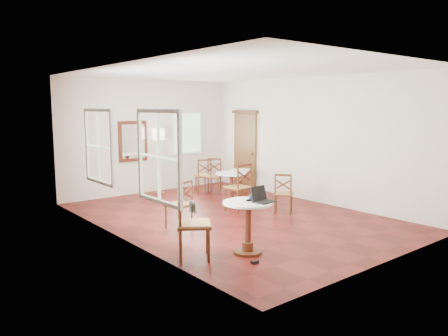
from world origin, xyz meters
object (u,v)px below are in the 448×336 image
chair_mid_b (283,193)px  chair_back_a (204,175)px  chair_near_a (180,204)px  floor_lamp (158,139)px  cafe_table_mid (232,185)px  power_adapter (255,262)px  cafe_table_near (248,221)px  chair_near_b (192,224)px  cafe_table_back (241,179)px  water_glass (257,197)px  mouse (248,200)px  chair_back_b (213,176)px  laptop (262,198)px  chair_mid_a (239,187)px  navy_mug (251,198)px

chair_mid_b → chair_back_a: (0.07, 3.02, 0.02)m
chair_near_a → floor_lamp: bearing=-125.9°
cafe_table_mid → power_adapter: 3.79m
cafe_table_near → chair_near_b: chair_near_b is taller
cafe_table_back → cafe_table_mid: bearing=-138.8°
cafe_table_back → water_glass: water_glass is taller
cafe_table_near → power_adapter: bearing=-118.8°
chair_near_b → mouse: 0.95m
chair_mid_b → floor_lamp: size_ratio=0.51×
cafe_table_mid → chair_back_b: bearing=67.8°
chair_back_b → power_adapter: chair_back_b is taller
cafe_table_back → power_adapter: bearing=-128.8°
chair_back_b → water_glass: water_glass is taller
laptop → chair_back_b: bearing=55.5°
chair_near_b → floor_lamp: bearing=8.6°
chair_mid_a → power_adapter: chair_mid_a is taller
chair_mid_a → water_glass: chair_mid_a is taller
chair_near_b → chair_mid_b: size_ratio=1.24×
chair_mid_a → laptop: same height
cafe_table_near → chair_mid_a: 2.84m
cafe_table_mid → chair_back_a: size_ratio=0.86×
cafe_table_back → chair_near_a: 3.64m
cafe_table_back → chair_mid_b: size_ratio=0.72×
chair_back_b → navy_mug: size_ratio=7.78×
laptop → navy_mug: laptop is taller
navy_mug → power_adapter: 1.01m
chair_near_b → laptop: bearing=-83.2°
chair_near_a → navy_mug: size_ratio=7.82×
water_glass → power_adapter: bearing=-135.0°
navy_mug → cafe_table_mid: bearing=55.7°
cafe_table_back → chair_back_b: bearing=140.2°
cafe_table_near → cafe_table_back: 4.84m
chair_near_b → navy_mug: (0.91, -0.33, 0.33)m
chair_mid_b → floor_lamp: (-0.96, 3.60, 1.02)m
floor_lamp → chair_mid_a: bearing=-82.9°
chair_back_a → navy_mug: bearing=86.3°
navy_mug → power_adapter: bearing=-126.5°
chair_mid_b → cafe_table_mid: bearing=-19.1°
mouse → navy_mug: bearing=-9.0°
cafe_table_near → navy_mug: 0.38m
cafe_table_near → navy_mug: bearing=14.9°
mouse → laptop: bearing=-60.2°
cafe_table_near → chair_back_a: bearing=61.6°
water_glass → cafe_table_near: bearing=-179.2°
chair_near_b → cafe_table_back: bearing=-15.6°
chair_near_a → chair_back_a: size_ratio=1.02×
navy_mug → water_glass: size_ratio=1.23×
chair_mid_a → laptop: bearing=52.1°
chair_mid_a → mouse: bearing=47.8°
chair_mid_b → power_adapter: size_ratio=7.80×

